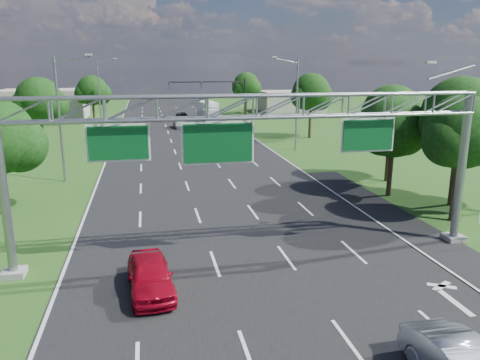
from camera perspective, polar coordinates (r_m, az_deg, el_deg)
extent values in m
plane|color=#275118|center=(40.72, -4.36, 0.60)|extent=(220.00, 220.00, 0.00)
cube|color=black|center=(40.72, -4.36, 0.60)|extent=(18.00, 180.00, 0.02)
cube|color=black|center=(29.27, 20.20, -5.69)|extent=(3.00, 30.00, 0.02)
cube|color=gray|center=(28.37, 24.57, -6.41)|extent=(1.00, 1.00, 0.30)
cylinder|color=gray|center=(27.35, 25.38, 1.19)|extent=(0.44, 0.44, 8.00)
cube|color=gray|center=(24.09, -25.84, -10.15)|extent=(1.00, 1.00, 0.30)
cylinder|color=gray|center=(22.88, -26.87, -1.28)|extent=(0.40, 0.40, 8.00)
cylinder|color=gray|center=(26.10, 24.39, 11.85)|extent=(2.54, 0.12, 0.79)
cube|color=beige|center=(25.42, 22.24, 13.16)|extent=(0.50, 0.22, 0.12)
cube|color=white|center=(21.61, -14.60, 4.41)|extent=(2.80, 0.05, 1.70)
cube|color=#094D1F|center=(21.56, -14.60, 4.39)|extent=(2.62, 0.05, 1.52)
cube|color=white|center=(21.84, -2.68, 4.55)|extent=(3.40, 0.05, 2.00)
cube|color=#094D1F|center=(21.79, -2.66, 4.52)|extent=(3.22, 0.05, 1.82)
cube|color=white|center=(24.10, 15.30, 5.33)|extent=(2.80, 0.05, 1.70)
cube|color=#094D1F|center=(24.05, 15.37, 5.30)|extent=(2.62, 0.05, 1.52)
cylinder|color=black|center=(76.20, 0.60, 9.59)|extent=(0.24, 0.24, 7.00)
cylinder|color=black|center=(75.01, -3.98, 11.85)|extent=(12.00, 0.18, 0.18)
imported|color=black|center=(74.49, -8.64, 11.29)|extent=(0.18, 0.22, 1.10)
imported|color=black|center=(74.91, -4.74, 11.42)|extent=(0.18, 0.22, 1.10)
imported|color=black|center=(75.66, -0.91, 11.49)|extent=(0.18, 0.22, 1.10)
cylinder|color=gray|center=(40.14, -21.13, 6.76)|extent=(0.20, 0.20, 10.00)
cylinder|color=gray|center=(39.70, -19.85, 13.62)|extent=(2.78, 0.12, 0.60)
cube|color=beige|center=(39.54, -17.98, 14.34)|extent=(0.55, 0.22, 0.12)
cylinder|color=gray|center=(74.76, -16.80, 10.07)|extent=(0.20, 0.20, 10.00)
cylinder|color=gray|center=(74.52, -16.03, 13.73)|extent=(2.78, 0.12, 0.60)
cube|color=beige|center=(74.44, -15.03, 14.10)|extent=(0.55, 0.22, 0.12)
cylinder|color=gray|center=(52.12, 6.93, 9.06)|extent=(0.20, 0.20, 10.00)
cylinder|color=gray|center=(51.53, 5.67, 14.27)|extent=(2.78, 0.12, 0.60)
cube|color=beige|center=(51.17, 4.24, 14.75)|extent=(0.55, 0.22, 0.12)
cylinder|color=#2D2116|center=(31.33, 24.70, -1.26)|extent=(0.36, 0.36, 3.74)
sphere|color=black|center=(30.66, 25.40, 5.30)|extent=(4.40, 4.40, 4.40)
sphere|color=black|center=(31.71, 26.47, 4.42)|extent=(3.30, 3.30, 3.30)
sphere|color=black|center=(29.90, 24.12, 4.38)|extent=(3.08, 3.08, 3.08)
cylinder|color=#2D2116|center=(34.79, 24.56, 0.55)|extent=(0.36, 0.36, 4.18)
sphere|color=black|center=(34.16, 25.26, 7.24)|extent=(5.00, 5.00, 5.00)
sphere|color=black|center=(35.29, 26.42, 6.26)|extent=(3.75, 3.75, 3.75)
sphere|color=black|center=(33.31, 23.91, 6.36)|extent=(3.50, 3.50, 3.50)
cylinder|color=#2D2116|center=(35.74, 17.81, 0.77)|extent=(0.36, 0.36, 3.30)
sphere|color=black|center=(35.15, 18.22, 6.18)|extent=(4.40, 4.40, 4.40)
sphere|color=black|center=(36.12, 19.38, 5.40)|extent=(3.30, 3.30, 3.30)
sphere|color=black|center=(34.48, 16.97, 5.39)|extent=(3.08, 3.08, 3.08)
cylinder|color=#2D2116|center=(40.09, 17.58, 2.34)|extent=(0.36, 0.36, 3.52)
sphere|color=black|center=(39.55, 17.98, 7.56)|extent=(4.80, 4.80, 4.80)
sphere|color=black|center=(40.55, 19.13, 6.76)|extent=(3.60, 3.60, 3.60)
sphere|color=black|center=(38.82, 16.74, 6.83)|extent=(3.36, 3.36, 3.36)
cylinder|color=#2D2116|center=(33.60, -26.99, -1.12)|extent=(0.36, 0.36, 3.08)
sphere|color=black|center=(33.12, -25.36, 3.93)|extent=(3.60, 3.60, 3.60)
cylinder|color=#2D2116|center=(55.99, -22.95, 5.17)|extent=(0.36, 0.36, 3.74)
sphere|color=black|center=(55.60, -23.32, 9.03)|extent=(4.80, 4.80, 4.80)
sphere|color=black|center=(55.81, -21.97, 8.55)|extent=(3.60, 3.60, 3.60)
sphere|color=black|center=(55.57, -24.43, 8.42)|extent=(3.36, 3.36, 3.36)
cylinder|color=#2D2116|center=(80.13, -17.39, 7.84)|extent=(0.36, 0.36, 3.30)
sphere|color=black|center=(79.86, -17.58, 10.39)|extent=(4.80, 4.80, 4.80)
sphere|color=black|center=(80.18, -16.66, 10.03)|extent=(3.60, 3.60, 3.60)
sphere|color=black|center=(79.71, -18.36, 9.98)|extent=(3.36, 3.36, 3.36)
cylinder|color=#2D2116|center=(61.41, 8.53, 6.92)|extent=(0.36, 0.36, 3.96)
sphere|color=black|center=(61.06, 8.66, 10.56)|extent=(4.80, 4.80, 4.80)
sphere|color=black|center=(61.89, 9.58, 10.01)|extent=(3.60, 3.60, 3.60)
sphere|color=black|center=(60.45, 7.77, 10.10)|extent=(3.36, 3.36, 3.36)
cylinder|color=#2D2116|center=(89.64, 0.76, 9.14)|extent=(0.36, 0.36, 3.52)
sphere|color=black|center=(89.40, 0.76, 11.49)|extent=(4.80, 4.80, 4.80)
sphere|color=black|center=(90.08, 1.47, 11.13)|extent=(3.60, 3.60, 3.60)
sphere|color=black|center=(88.91, 0.11, 11.17)|extent=(3.36, 3.36, 3.36)
cube|color=#A89B8D|center=(89.28, -22.74, 8.53)|extent=(14.00, 10.00, 5.00)
cube|color=#A89B8D|center=(96.03, 6.17, 9.54)|extent=(12.00, 9.00, 4.00)
imported|color=#AB071C|center=(20.47, -10.89, -11.33)|extent=(2.17, 4.62, 1.53)
imported|color=silver|center=(70.74, -7.29, 6.81)|extent=(2.21, 4.66, 1.31)
imported|color=black|center=(81.45, -7.02, 7.72)|extent=(2.20, 4.42, 1.20)
imported|color=silver|center=(56.82, 0.35, 5.21)|extent=(1.77, 4.36, 1.41)
cube|color=white|center=(80.52, -3.99, 8.46)|extent=(3.10, 6.17, 2.96)
cube|color=silver|center=(76.49, -3.57, 7.76)|extent=(2.53, 2.44, 2.17)
cylinder|color=black|center=(76.61, -4.40, 7.31)|extent=(0.35, 0.99, 0.99)
cylinder|color=black|center=(76.90, -2.78, 7.36)|extent=(0.35, 0.99, 0.99)
cylinder|color=black|center=(82.45, -4.91, 7.78)|extent=(0.35, 0.99, 0.99)
cylinder|color=black|center=(82.72, -3.40, 7.83)|extent=(0.35, 0.99, 0.99)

